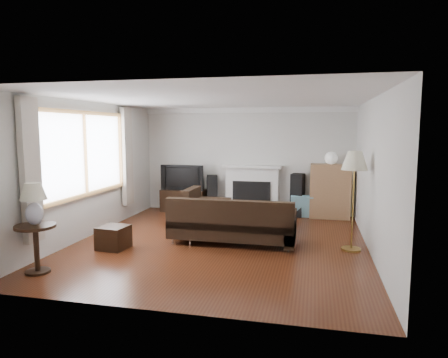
% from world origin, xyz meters
% --- Properties ---
extents(room, '(5.10, 5.60, 2.54)m').
position_xyz_m(room, '(0.00, 0.00, 1.25)').
color(room, '#4C2110').
rests_on(room, ground).
extents(window, '(0.12, 2.74, 1.54)m').
position_xyz_m(window, '(-2.45, -0.20, 1.55)').
color(window, olive).
rests_on(window, room).
extents(curtain_near, '(0.10, 0.35, 2.10)m').
position_xyz_m(curtain_near, '(-2.40, -1.72, 1.40)').
color(curtain_near, beige).
rests_on(curtain_near, room).
extents(curtain_far, '(0.10, 0.35, 2.10)m').
position_xyz_m(curtain_far, '(-2.40, 1.32, 1.40)').
color(curtain_far, beige).
rests_on(curtain_far, room).
extents(fireplace, '(1.40, 0.26, 1.15)m').
position_xyz_m(fireplace, '(0.15, 2.64, 0.57)').
color(fireplace, white).
rests_on(fireplace, room).
extents(tv_stand, '(1.07, 0.48, 0.54)m').
position_xyz_m(tv_stand, '(-1.50, 2.48, 0.27)').
color(tv_stand, black).
rests_on(tv_stand, ground).
extents(television, '(1.06, 0.14, 0.61)m').
position_xyz_m(television, '(-1.50, 2.48, 0.84)').
color(television, black).
rests_on(television, tv_stand).
extents(speaker_left, '(0.32, 0.36, 0.90)m').
position_xyz_m(speaker_left, '(-0.80, 2.54, 0.45)').
color(speaker_left, black).
rests_on(speaker_left, ground).
extents(speaker_right, '(0.33, 0.37, 0.98)m').
position_xyz_m(speaker_right, '(1.22, 2.53, 0.49)').
color(speaker_right, black).
rests_on(speaker_right, ground).
extents(bookshelf, '(0.88, 0.42, 1.22)m').
position_xyz_m(bookshelf, '(1.95, 2.51, 0.61)').
color(bookshelf, '#9D6F49').
rests_on(bookshelf, ground).
extents(globe_lamp, '(0.28, 0.28, 0.28)m').
position_xyz_m(globe_lamp, '(1.95, 2.51, 1.36)').
color(globe_lamp, white).
rests_on(globe_lamp, bookshelf).
extents(sectional_sofa, '(2.37, 1.73, 0.77)m').
position_xyz_m(sectional_sofa, '(0.21, 0.06, 0.38)').
color(sectional_sofa, black).
rests_on(sectional_sofa, ground).
extents(coffee_table, '(1.28, 1.00, 0.44)m').
position_xyz_m(coffee_table, '(0.49, 1.33, 0.22)').
color(coffee_table, '#8C5B43').
rests_on(coffee_table, ground).
extents(footstool, '(0.49, 0.49, 0.38)m').
position_xyz_m(footstool, '(-1.67, -0.73, 0.19)').
color(footstool, black).
rests_on(footstool, ground).
extents(floor_lamp, '(0.43, 0.43, 1.64)m').
position_xyz_m(floor_lamp, '(2.22, 0.08, 0.82)').
color(floor_lamp, '#A37E38').
rests_on(floor_lamp, ground).
extents(side_table, '(0.55, 0.55, 0.68)m').
position_xyz_m(side_table, '(-2.15, -2.00, 0.34)').
color(side_table, black).
rests_on(side_table, ground).
extents(table_lamp, '(0.36, 0.36, 0.58)m').
position_xyz_m(table_lamp, '(-2.15, -2.00, 0.97)').
color(table_lamp, silver).
rests_on(table_lamp, side_table).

